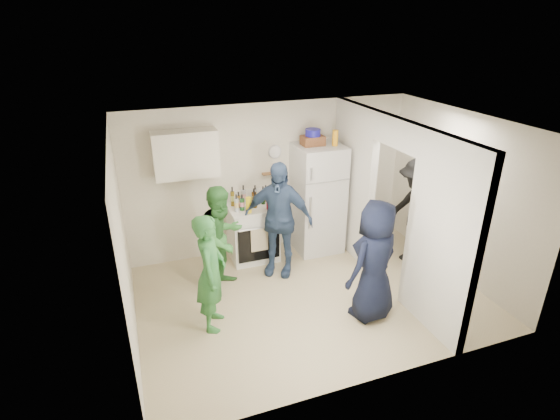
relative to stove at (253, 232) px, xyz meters
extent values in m
plane|color=tan|center=(0.44, -1.37, -0.47)|extent=(4.80, 4.80, 0.00)
plane|color=silver|center=(0.44, 0.33, 0.78)|extent=(4.80, 0.00, 4.80)
plane|color=silver|center=(0.44, -3.07, 0.78)|extent=(4.80, 0.00, 4.80)
plane|color=silver|center=(-1.96, -1.37, 0.78)|extent=(0.00, 3.40, 3.40)
plane|color=silver|center=(2.84, -1.37, 0.78)|extent=(0.00, 3.40, 3.40)
plane|color=white|center=(0.44, -1.37, 2.03)|extent=(4.80, 4.80, 0.00)
cube|color=silver|center=(1.64, -0.27, 0.78)|extent=(0.12, 1.20, 2.50)
cube|color=silver|center=(1.64, -2.47, 0.78)|extent=(0.12, 1.20, 2.50)
cube|color=silver|center=(1.64, -1.37, 1.83)|extent=(0.12, 1.00, 0.40)
cube|color=white|center=(0.00, 0.00, 0.00)|extent=(0.78, 0.65, 0.93)
cube|color=silver|center=(-0.96, 0.15, 1.38)|extent=(0.95, 0.34, 0.70)
cube|color=silver|center=(1.13, -0.03, 0.45)|extent=(0.76, 0.73, 1.84)
cube|color=brown|center=(1.03, 0.02, 1.44)|extent=(0.35, 0.25, 0.15)
cylinder|color=#1A1699|center=(1.03, 0.02, 1.57)|extent=(0.24, 0.24, 0.11)
cylinder|color=#FFA915|center=(1.35, -0.13, 1.49)|extent=(0.09, 0.09, 0.25)
cylinder|color=white|center=(0.49, 0.31, 1.23)|extent=(0.22, 0.02, 0.22)
cube|color=olive|center=(0.44, 0.28, 0.88)|extent=(0.35, 0.08, 0.03)
cube|color=black|center=(2.82, -1.17, 1.18)|extent=(0.03, 0.70, 0.80)
cube|color=white|center=(2.81, -1.17, 1.18)|extent=(0.04, 0.76, 0.86)
cube|color=white|center=(2.78, -1.17, 1.53)|extent=(0.04, 0.82, 0.18)
cylinder|color=yellow|center=(-0.12, -0.22, 0.59)|extent=(0.09, 0.09, 0.25)
cylinder|color=red|center=(0.22, -0.20, 0.53)|extent=(0.09, 0.09, 0.12)
imported|color=#367C31|center=(-0.99, -1.51, 0.32)|extent=(0.54, 0.67, 1.57)
imported|color=#397B36|center=(-0.65, -0.66, 0.32)|extent=(0.97, 0.93, 1.58)
imported|color=#344871|center=(0.24, -0.56, 0.44)|extent=(1.13, 0.96, 1.81)
imported|color=black|center=(1.03, -2.02, 0.36)|extent=(0.94, 0.78, 1.66)
imported|color=black|center=(2.39, -1.01, 0.41)|extent=(0.77, 1.20, 1.76)
cylinder|color=brown|center=(-0.29, 0.13, 0.63)|extent=(0.06, 0.06, 0.32)
cylinder|color=#1C5426|center=(-0.19, -0.10, 0.60)|extent=(0.08, 0.08, 0.26)
cylinder|color=silver|center=(-0.10, 0.16, 0.62)|extent=(0.07, 0.07, 0.31)
cylinder|color=#56400F|center=(0.03, -0.06, 0.60)|extent=(0.07, 0.07, 0.26)
cylinder|color=#9CA2AD|center=(0.10, 0.18, 0.61)|extent=(0.06, 0.06, 0.28)
cylinder|color=#153413|center=(0.19, 0.03, 0.62)|extent=(0.06, 0.06, 0.30)
cylinder|color=brown|center=(0.27, 0.13, 0.61)|extent=(0.06, 0.06, 0.28)
cylinder|color=#ABB2B7|center=(-0.29, -0.12, 0.61)|extent=(0.07, 0.07, 0.28)
cylinder|color=#5D3610|center=(0.06, 0.11, 0.59)|extent=(0.08, 0.08, 0.26)
cylinder|color=#206033|center=(0.31, -0.10, 0.60)|extent=(0.07, 0.07, 0.27)
cylinder|color=#8B5E20|center=(-0.21, 0.03, 0.60)|extent=(0.06, 0.06, 0.26)
camera|label=1|loc=(-1.76, -6.18, 3.22)|focal=28.00mm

